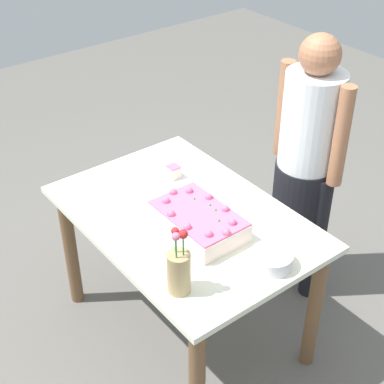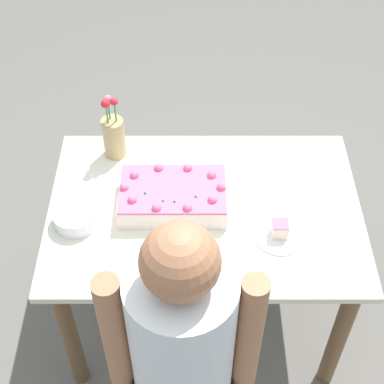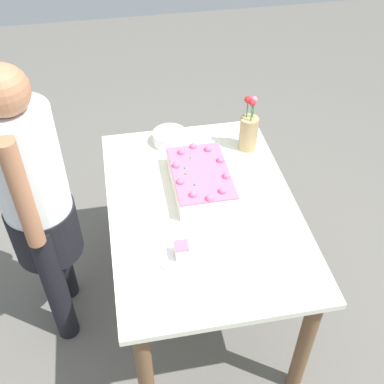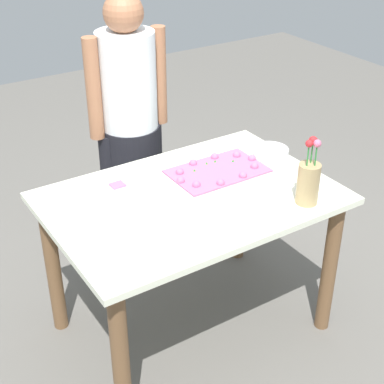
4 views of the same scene
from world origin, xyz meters
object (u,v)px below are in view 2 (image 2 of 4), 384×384
Objects in this scene: serving_plate_with_slice at (278,232)px; fruit_bowl at (74,217)px; cake_knife at (285,168)px; flower_vase at (112,135)px; sheet_cake at (172,196)px; person_standing at (182,366)px.

serving_plate_with_slice is 1.11× the size of fruit_bowl.
flower_vase reaches higher than cake_knife.
sheet_cake reaches higher than serving_plate_with_slice.
person_standing is (0.30, -1.04, -0.01)m from flower_vase.
cake_knife is 0.65× the size of flower_vase.
sheet_cake is 0.28× the size of person_standing.
cake_knife is 0.13× the size of person_standing.
serving_plate_with_slice is 0.79m from fruit_bowl.
flower_vase reaches higher than sheet_cake.
person_standing is at bearing -57.11° from fruit_bowl.
sheet_cake is at bearing -29.69° from cake_knife.
serving_plate_with_slice is at bearing -21.54° from sheet_cake.
serving_plate_with_slice is 0.69m from person_standing.
sheet_cake is 1.40× the size of flower_vase.
person_standing reaches higher than flower_vase.
serving_plate_with_slice is at bearing -34.72° from flower_vase.
sheet_cake is 0.75m from person_standing.
flower_vase is at bearing 130.65° from sheet_cake.
cake_knife is (0.48, 0.21, -0.05)m from sheet_cake.
flower_vase reaches higher than fruit_bowl.
sheet_cake is 0.44m from serving_plate_with_slice.
fruit_bowl is (-0.78, 0.07, 0.01)m from serving_plate_with_slice.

